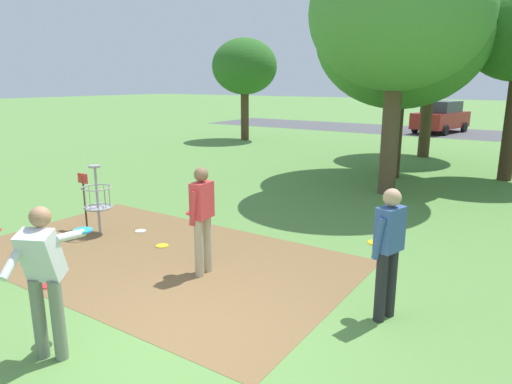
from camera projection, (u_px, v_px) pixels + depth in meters
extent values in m
plane|color=#5B8942|center=(183.00, 340.00, 5.33)|extent=(160.00, 160.00, 0.00)
cube|color=brown|center=(156.00, 257.00, 7.87)|extent=(6.68, 3.92, 0.01)
cylinder|color=#9E9EA3|center=(98.00, 201.00, 8.91)|extent=(0.05, 0.05, 1.35)
cylinder|color=#9E9EA3|center=(95.00, 166.00, 8.74)|extent=(0.24, 0.24, 0.04)
torus|color=#9E9EA3|center=(96.00, 187.00, 8.84)|extent=(0.58, 0.58, 0.02)
torus|color=#9E9EA3|center=(98.00, 207.00, 8.94)|extent=(0.55, 0.55, 0.03)
cylinder|color=#9E9EA3|center=(98.00, 208.00, 8.94)|extent=(0.48, 0.48, 0.02)
cylinder|color=gray|center=(105.00, 199.00, 8.76)|extent=(0.01, 0.01, 0.40)
cylinder|color=gray|center=(110.00, 197.00, 8.90)|extent=(0.01, 0.01, 0.40)
cylinder|color=gray|center=(109.00, 196.00, 9.03)|extent=(0.01, 0.01, 0.40)
cylinder|color=gray|center=(104.00, 195.00, 9.11)|extent=(0.01, 0.01, 0.40)
cylinder|color=gray|center=(97.00, 195.00, 9.11)|extent=(0.01, 0.01, 0.40)
cylinder|color=gray|center=(90.00, 196.00, 9.02)|extent=(0.01, 0.01, 0.40)
cylinder|color=gray|center=(85.00, 198.00, 8.88)|extent=(0.01, 0.01, 0.40)
cylinder|color=gray|center=(85.00, 199.00, 8.75)|extent=(0.01, 0.01, 0.40)
cylinder|color=gray|center=(90.00, 200.00, 8.67)|extent=(0.01, 0.01, 0.40)
cylinder|color=gray|center=(98.00, 200.00, 8.67)|extent=(0.01, 0.01, 0.40)
cylinder|color=#4C3823|center=(85.00, 202.00, 9.31)|extent=(0.04, 0.04, 1.10)
cube|color=red|center=(83.00, 178.00, 9.20)|extent=(0.28, 0.03, 0.20)
cylinder|color=#232328|center=(381.00, 287.00, 5.67)|extent=(0.14, 0.14, 0.92)
cylinder|color=#232328|center=(391.00, 282.00, 5.81)|extent=(0.14, 0.14, 0.92)
cube|color=#385693|center=(390.00, 229.00, 5.56)|extent=(0.31, 0.41, 0.56)
sphere|color=tan|center=(392.00, 197.00, 5.47)|extent=(0.22, 0.22, 0.22)
cylinder|color=#385693|center=(379.00, 238.00, 5.48)|extent=(0.18, 0.13, 0.55)
cylinder|color=#385693|center=(397.00, 232.00, 5.72)|extent=(0.18, 0.13, 0.55)
cylinder|color=gold|center=(376.00, 243.00, 5.75)|extent=(0.22, 0.22, 0.02)
cylinder|color=slate|center=(39.00, 319.00, 4.91)|extent=(0.14, 0.14, 0.92)
cylinder|color=slate|center=(58.00, 320.00, 4.88)|extent=(0.14, 0.14, 0.92)
cube|color=silver|center=(41.00, 255.00, 4.72)|extent=(0.49, 0.50, 0.60)
sphere|color=#9E7051|center=(40.00, 217.00, 4.68)|extent=(0.22, 0.22, 0.22)
cylinder|color=silver|center=(70.00, 236.00, 4.96)|extent=(0.34, 0.57, 0.21)
cylinder|color=#1E93DB|center=(83.00, 230.00, 5.24)|extent=(0.22, 0.22, 0.02)
cylinder|color=silver|center=(15.00, 257.00, 4.56)|extent=(0.29, 0.47, 0.37)
cylinder|color=tan|center=(199.00, 248.00, 7.00)|extent=(0.14, 0.14, 0.92)
cylinder|color=tan|center=(207.00, 244.00, 7.18)|extent=(0.14, 0.14, 0.92)
cube|color=#D1383D|center=(202.00, 200.00, 6.91)|extent=(0.25, 0.38, 0.56)
sphere|color=brown|center=(201.00, 174.00, 6.82)|extent=(0.22, 0.22, 0.22)
cylinder|color=#D1383D|center=(194.00, 208.00, 6.78)|extent=(0.17, 0.10, 0.55)
cylinder|color=#D1383D|center=(208.00, 202.00, 7.10)|extent=(0.17, 0.10, 0.55)
cylinder|color=red|center=(193.00, 213.00, 7.05)|extent=(0.22, 0.22, 0.02)
cylinder|color=white|center=(141.00, 231.00, 9.20)|extent=(0.21, 0.21, 0.02)
cylinder|color=gold|center=(162.00, 246.00, 8.37)|extent=(0.23, 0.23, 0.02)
cylinder|color=red|center=(50.00, 285.00, 6.75)|extent=(0.26, 0.26, 0.02)
cylinder|color=#422D1E|center=(394.00, 140.00, 14.18)|extent=(0.48, 0.48, 2.39)
ellipsoid|color=#428433|center=(401.00, 35.00, 13.45)|extent=(5.07, 5.07, 4.31)
cylinder|color=#4C3823|center=(245.00, 116.00, 23.37)|extent=(0.41, 0.41, 2.47)
ellipsoid|color=#2D6623|center=(245.00, 66.00, 22.79)|extent=(3.26, 3.26, 2.78)
cylinder|color=#4C3823|center=(426.00, 118.00, 18.00)|extent=(0.45, 0.45, 3.07)
ellipsoid|color=#2D6623|center=(433.00, 37.00, 17.27)|extent=(4.15, 4.15, 3.52)
cylinder|color=brown|center=(390.00, 139.00, 12.00)|extent=(0.46, 0.46, 2.94)
ellipsoid|color=#4C8E3D|center=(399.00, 13.00, 11.25)|extent=(4.47, 4.47, 3.80)
cylinder|color=#422D1E|center=(510.00, 129.00, 13.67)|extent=(0.41, 0.41, 3.11)
cube|color=#4C4C51|center=(485.00, 135.00, 25.82)|extent=(36.00, 6.00, 0.01)
cube|color=maroon|center=(441.00, 120.00, 26.76)|extent=(2.65, 4.49, 0.90)
cube|color=#2D333D|center=(442.00, 107.00, 26.58)|extent=(2.01, 2.47, 0.64)
cylinder|color=black|center=(435.00, 125.00, 28.38)|extent=(0.30, 0.62, 0.60)
cylinder|color=black|center=(464.00, 127.00, 27.13)|extent=(0.30, 0.62, 0.60)
cylinder|color=black|center=(415.00, 128.00, 26.61)|extent=(0.30, 0.62, 0.60)
cylinder|color=black|center=(445.00, 130.00, 25.36)|extent=(0.30, 0.62, 0.60)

